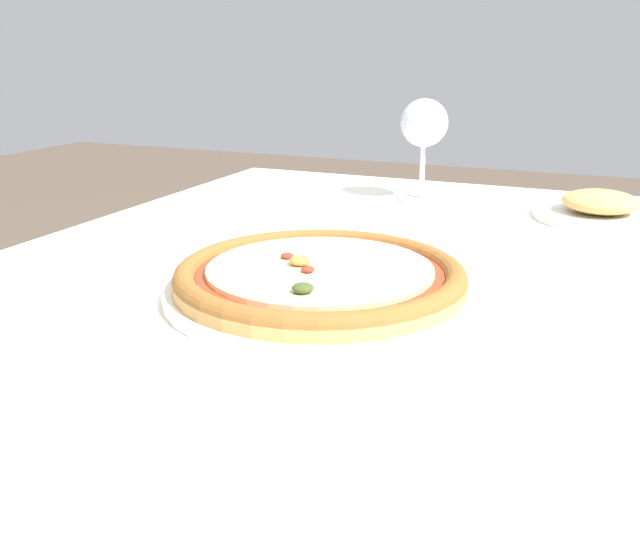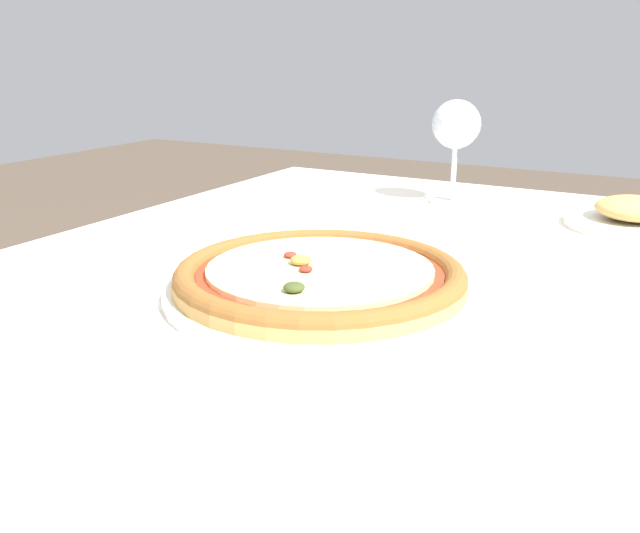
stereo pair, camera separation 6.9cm
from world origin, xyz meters
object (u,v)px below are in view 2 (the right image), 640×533
dining_table (537,376)px  side_plate (634,216)px  wine_glass_far_left (456,128)px  pizza_plate (320,279)px  fork (69,277)px

dining_table → side_plate: (0.04, 0.34, 0.10)m
dining_table → wine_glass_far_left: (-0.22, 0.37, 0.20)m
pizza_plate → wine_glass_far_left: 0.48m
wine_glass_far_left → pizza_plate: bearing=-86.7°
fork → wine_glass_far_left: 0.61m
side_plate → fork: bearing=-133.0°
pizza_plate → fork: size_ratio=1.80×
pizza_plate → wine_glass_far_left: size_ratio=1.94×
fork → side_plate: size_ratio=0.95×
pizza_plate → side_plate: (0.24, 0.44, -0.00)m
dining_table → fork: 0.49m
side_plate → dining_table: bearing=-97.0°
dining_table → pizza_plate: size_ratio=3.99×
pizza_plate → wine_glass_far_left: bearing=93.3°
pizza_plate → side_plate: 0.50m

